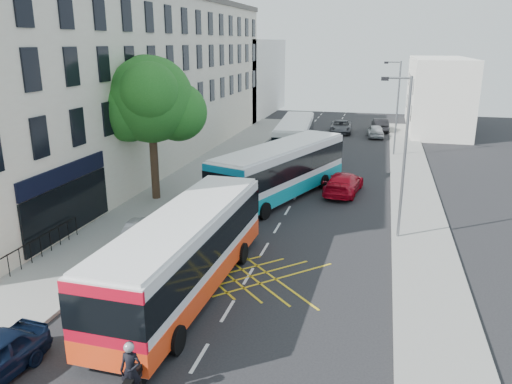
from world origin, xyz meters
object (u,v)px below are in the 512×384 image
Objects in this scene: lamp_near at (403,150)px; bus_mid at (281,170)px; lamp_far at (396,103)px; street_tree at (150,101)px; distant_car_grey at (341,127)px; red_hatchback at (344,183)px; distant_car_silver at (375,131)px; distant_car_dark at (380,125)px; motorbike at (131,373)px; bus_near at (185,252)px; bus_far at (295,137)px; parked_car_silver at (141,239)px.

bus_mid is (-7.12, 5.50, -2.80)m from lamp_near.
lamp_near is at bearing -90.00° from lamp_far.
street_tree is 1.78× the size of distant_car_grey.
street_tree is 13.47m from red_hatchback.
red_hatchback is 21.50m from distant_car_silver.
bus_mid is 28.03m from distant_car_dark.
lamp_near is 3.80× the size of motorbike.
lamp_near reaches higher than motorbike.
distant_car_grey is (1.66, 25.13, -1.13)m from bus_mid.
motorbike is at bearing -70.67° from bus_mid.
bus_mid is (7.58, 2.53, -4.48)m from street_tree.
street_tree is at bearing 109.58° from motorbike.
motorbike reaches higher than distant_car_grey.
distant_car_dark is (13.42, 29.92, -5.57)m from street_tree.
bus_mid is at bearing 33.21° from red_hatchback.
red_hatchback is at bearing 75.80° from motorbike.
distant_car_dark is at bearing 81.85° from bus_near.
distant_car_grey is (9.24, 27.66, -5.61)m from street_tree.
bus_far is 2.89× the size of distant_car_silver.
distant_car_grey is (-2.20, 23.24, -0.03)m from red_hatchback.
lamp_far is 0.68× the size of bus_near.
street_tree reaches higher than distant_car_grey.
distant_car_grey is at bearing -77.47° from red_hatchback.
red_hatchback reaches higher than parked_car_silver.
distant_car_silver is at bearing 78.98° from motorbike.
lamp_near is 1.83× the size of distant_car_dark.
bus_near reaches higher than distant_car_dark.
motorbike is 0.48× the size of distant_car_dark.
bus_near is 41.45m from distant_car_dark.
distant_car_silver is (5.41, 23.33, -1.13)m from bus_mid.
motorbike is 43.47m from distant_car_silver.
bus_mid is 2.88× the size of parked_car_silver.
parked_car_silver is (-11.80, -24.84, -3.90)m from lamp_far.
bus_mid reaches higher than distant_car_silver.
street_tree reaches higher than distant_car_silver.
bus_mid is at bearing -88.89° from bus_far.
lamp_near is 33.15m from distant_car_dark.
motorbike is at bearing -117.12° from lamp_near.
bus_mid is 23.98m from distant_car_silver.
lamp_near is at bearing -11.40° from street_tree.
bus_far is at bearing 74.72° from parked_car_silver.
lamp_near is (14.71, -2.97, -1.68)m from street_tree.
motorbike is at bearing -95.28° from distant_car_grey.
street_tree is at bearing 122.14° from bus_near.
distant_car_dark is at bearing -102.66° from distant_car_silver.
street_tree reaches higher than lamp_far.
distant_car_silver is at bearing 66.64° from parked_car_silver.
lamp_near is at bearing 86.74° from distant_car_silver.
lamp_far is 9.16m from bus_far.
red_hatchback is (8.53, 12.22, 0.00)m from parked_car_silver.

